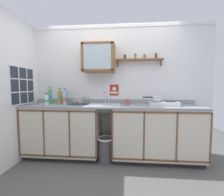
% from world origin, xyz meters
% --- Properties ---
extents(floor, '(6.14, 6.14, 0.00)m').
position_xyz_m(floor, '(0.00, 0.00, 0.00)').
color(floor, '#565451').
rests_on(floor, ground).
extents(back_wall, '(3.74, 0.07, 2.49)m').
position_xyz_m(back_wall, '(0.00, 0.72, 1.25)').
color(back_wall, white).
rests_on(back_wall, ground).
extents(lower_cabinet_run, '(1.35, 0.61, 0.94)m').
position_xyz_m(lower_cabinet_run, '(-0.89, 0.40, 0.47)').
color(lower_cabinet_run, black).
rests_on(lower_cabinet_run, ground).
extents(lower_cabinet_run_right, '(1.53, 0.61, 0.94)m').
position_xyz_m(lower_cabinet_run_right, '(0.80, 0.40, 0.47)').
color(lower_cabinet_run_right, black).
rests_on(lower_cabinet_run_right, ground).
extents(countertop, '(3.10, 0.63, 0.03)m').
position_xyz_m(countertop, '(0.00, 0.40, 0.95)').
color(countertop, gray).
rests_on(countertop, lower_cabinet_run).
extents(backsplash, '(3.10, 0.02, 0.08)m').
position_xyz_m(backsplash, '(0.00, 0.69, 1.01)').
color(backsplash, gray).
rests_on(backsplash, countertop).
extents(sink, '(0.57, 0.48, 0.46)m').
position_xyz_m(sink, '(-0.13, 0.44, 0.96)').
color(sink, silver).
rests_on(sink, countertop).
extents(hot_plate_stove, '(0.48, 0.26, 0.07)m').
position_xyz_m(hot_plate_stove, '(0.91, 0.39, 1.00)').
color(hot_plate_stove, silver).
rests_on(hot_plate_stove, countertop).
extents(saucepan, '(0.33, 0.17, 0.09)m').
position_xyz_m(saucepan, '(0.79, 0.40, 1.09)').
color(saucepan, silver).
rests_on(saucepan, hot_plate_stove).
extents(bottle_juice_amber_0, '(0.08, 0.08, 0.30)m').
position_xyz_m(bottle_juice_amber_0, '(-0.99, 0.48, 1.10)').
color(bottle_juice_amber_0, gold).
rests_on(bottle_juice_amber_0, countertop).
extents(bottle_opaque_white_1, '(0.06, 0.06, 0.29)m').
position_xyz_m(bottle_opaque_white_1, '(-0.86, 0.39, 1.10)').
color(bottle_opaque_white_1, white).
rests_on(bottle_opaque_white_1, countertop).
extents(bottle_water_blue_2, '(0.07, 0.07, 0.29)m').
position_xyz_m(bottle_water_blue_2, '(-0.82, 0.30, 1.10)').
color(bottle_water_blue_2, '#8CB7E0').
rests_on(bottle_water_blue_2, countertop).
extents(bottle_water_clear_3, '(0.08, 0.08, 0.22)m').
position_xyz_m(bottle_water_clear_3, '(-1.15, 0.30, 1.06)').
color(bottle_water_clear_3, silver).
rests_on(bottle_water_clear_3, countertop).
extents(bottle_soda_green_4, '(0.07, 0.07, 0.33)m').
position_xyz_m(bottle_soda_green_4, '(-1.16, 0.46, 1.11)').
color(bottle_soda_green_4, '#4CB266').
rests_on(bottle_soda_green_4, countertop).
extents(bottle_detergent_teal_5, '(0.08, 0.08, 0.28)m').
position_xyz_m(bottle_detergent_teal_5, '(-0.88, 0.49, 1.10)').
color(bottle_detergent_teal_5, teal).
rests_on(bottle_detergent_teal_5, countertop).
extents(dish_rack, '(0.33, 0.25, 0.16)m').
position_xyz_m(dish_rack, '(-0.61, 0.43, 1.00)').
color(dish_rack, '#333338').
rests_on(dish_rack, countertop).
extents(mug, '(0.08, 0.12, 0.10)m').
position_xyz_m(mug, '(0.29, 0.46, 1.02)').
color(mug, '#B24C47').
rests_on(mug, countertop).
extents(wall_cabinet, '(0.59, 0.34, 0.52)m').
position_xyz_m(wall_cabinet, '(-0.25, 0.54, 1.82)').
color(wall_cabinet, brown).
extents(spice_shelf, '(0.87, 0.14, 0.22)m').
position_xyz_m(spice_shelf, '(0.51, 0.63, 1.80)').
color(spice_shelf, brown).
extents(warning_sign, '(0.17, 0.01, 0.21)m').
position_xyz_m(warning_sign, '(0.03, 0.69, 1.22)').
color(warning_sign, '#B2261E').
extents(window, '(0.03, 0.63, 0.67)m').
position_xyz_m(window, '(-1.56, 0.26, 1.31)').
color(window, '#262D38').
extents(trash_bin, '(0.30, 0.30, 0.41)m').
position_xyz_m(trash_bin, '(-0.09, 0.26, 0.22)').
color(trash_bin, '#4C4C51').
rests_on(trash_bin, ground).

